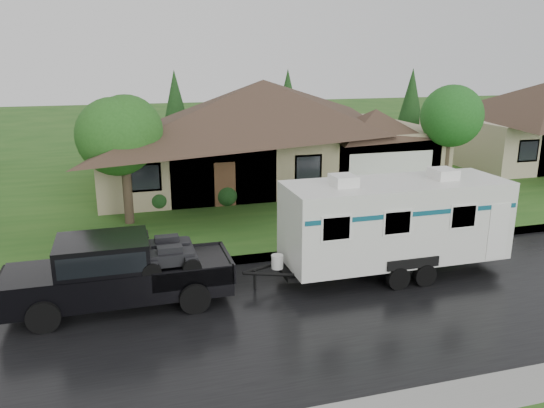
{
  "coord_description": "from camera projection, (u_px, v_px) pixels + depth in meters",
  "views": [
    {
      "loc": [
        -5.84,
        -14.79,
        6.97
      ],
      "look_at": [
        -0.97,
        2.0,
        2.1
      ],
      "focal_mm": 35.0,
      "sensor_mm": 36.0,
      "label": 1
    }
  ],
  "objects": [
    {
      "name": "pickup_truck",
      "position": [
        115.0,
        270.0,
        15.07
      ],
      "size": [
        6.23,
        2.37,
        2.08
      ],
      "color": "black",
      "rests_on": "ground"
    },
    {
      "name": "tree_left_green",
      "position": [
        123.0,
        134.0,
        21.51
      ],
      "size": [
        3.3,
        3.3,
        5.46
      ],
      "color": "#382B1E",
      "rests_on": "lawn"
    },
    {
      "name": "road",
      "position": [
        343.0,
        307.0,
        15.27
      ],
      "size": [
        140.0,
        8.0,
        0.01
      ],
      "primitive_type": "cube",
      "color": "black",
      "rests_on": "ground"
    },
    {
      "name": "travel_trailer",
      "position": [
        395.0,
        220.0,
        17.24
      ],
      "size": [
        7.69,
        2.7,
        3.45
      ],
      "color": "silver",
      "rests_on": "ground"
    },
    {
      "name": "lawn",
      "position": [
        226.0,
        179.0,
        30.97
      ],
      "size": [
        140.0,
        26.0,
        0.15
      ],
      "primitive_type": "cube",
      "color": "#25541A",
      "rests_on": "ground"
    },
    {
      "name": "ground",
      "position": [
        318.0,
        280.0,
        17.12
      ],
      "size": [
        140.0,
        140.0,
        0.0
      ],
      "primitive_type": "plane",
      "color": "#25541A",
      "rests_on": "ground"
    },
    {
      "name": "house_main",
      "position": [
        269.0,
        119.0,
        29.57
      ],
      "size": [
        19.44,
        10.8,
        6.9
      ],
      "color": "#998E68",
      "rests_on": "lawn"
    },
    {
      "name": "shrub_row",
      "position": [
        289.0,
        190.0,
        26.08
      ],
      "size": [
        13.6,
        1.0,
        1.0
      ],
      "color": "#143814",
      "rests_on": "lawn"
    },
    {
      "name": "tree_right_green",
      "position": [
        449.0,
        119.0,
        27.4
      ],
      "size": [
        3.23,
        3.23,
        5.35
      ],
      "color": "#382B1E",
      "rests_on": "lawn"
    },
    {
      "name": "curb",
      "position": [
        296.0,
        254.0,
        19.18
      ],
      "size": [
        140.0,
        0.5,
        0.15
      ],
      "primitive_type": "cube",
      "color": "gray",
      "rests_on": "ground"
    }
  ]
}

